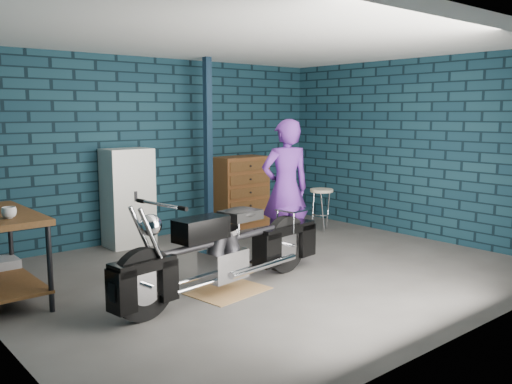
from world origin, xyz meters
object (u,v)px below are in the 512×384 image
shop_stool (321,210)px  workbench (3,257)px  tool_chest (241,192)px  locker (128,198)px  person (286,189)px  motorcycle (228,242)px

shop_stool → workbench: bearing=-177.4°
tool_chest → locker: bearing=180.0°
person → locker: person is taller
workbench → person: size_ratio=0.77×
workbench → tool_chest: size_ratio=1.19×
workbench → shop_stool: size_ratio=2.07×
motorcycle → tool_chest: tool_chest is taller
motorcycle → tool_chest: 3.33m
motorcycle → locker: bearing=79.0°
workbench → locker: bearing=32.4°
workbench → tool_chest: bearing=17.6°
person → tool_chest: person is taller
motorcycle → shop_stool: 3.32m
locker → tool_chest: bearing=0.0°
workbench → locker: (2.04, 1.29, 0.24)m
person → locker: (-1.30, 1.87, -0.21)m
locker → shop_stool: size_ratio=2.05×
person → locker: 2.29m
tool_chest → shop_stool: size_ratio=1.73×
shop_stool → person: bearing=-152.6°
workbench → tool_chest: tool_chest is taller
motorcycle → person: 1.62m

